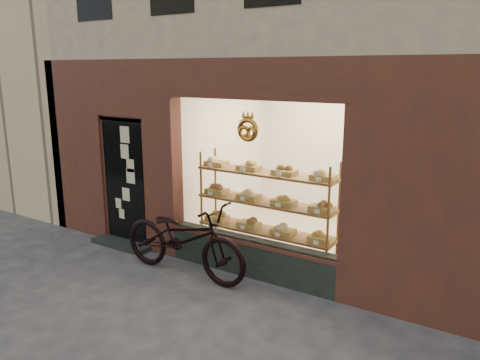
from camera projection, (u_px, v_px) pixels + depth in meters
The scene contains 4 objects.
ground at pixel (122, 332), 5.39m from camera, with size 90.00×90.00×0.00m, color #2F2F37.
neighbor_left at pixel (22, 15), 13.88m from camera, with size 12.00×7.00×9.00m, color #C4AC90.
display_shelf at pixel (266, 211), 7.04m from camera, with size 2.20×0.45×1.70m.
bicycle at pixel (183, 238), 6.76m from camera, with size 0.75×2.14×1.13m, color black.
Camera 1 is at (3.75, -3.35, 2.96)m, focal length 35.00 mm.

